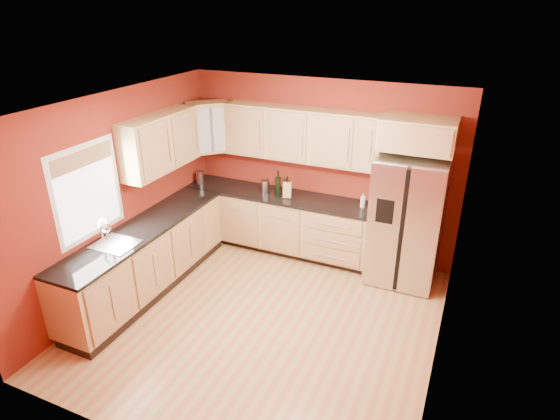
% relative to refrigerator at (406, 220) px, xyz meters
% --- Properties ---
extents(floor, '(4.00, 4.00, 0.00)m').
position_rel_refrigerator_xyz_m(floor, '(-1.35, -1.62, -0.89)').
color(floor, '#A4693F').
rests_on(floor, ground).
extents(ceiling, '(4.00, 4.00, 0.00)m').
position_rel_refrigerator_xyz_m(ceiling, '(-1.35, -1.62, 1.71)').
color(ceiling, white).
rests_on(ceiling, wall_back).
extents(wall_back, '(4.00, 0.04, 2.60)m').
position_rel_refrigerator_xyz_m(wall_back, '(-1.35, 0.38, 0.41)').
color(wall_back, maroon).
rests_on(wall_back, floor).
extents(wall_front, '(4.00, 0.04, 2.60)m').
position_rel_refrigerator_xyz_m(wall_front, '(-1.35, -3.62, 0.41)').
color(wall_front, maroon).
rests_on(wall_front, floor).
extents(wall_left, '(0.04, 4.00, 2.60)m').
position_rel_refrigerator_xyz_m(wall_left, '(-3.35, -1.62, 0.41)').
color(wall_left, maroon).
rests_on(wall_left, floor).
extents(wall_right, '(0.04, 4.00, 2.60)m').
position_rel_refrigerator_xyz_m(wall_right, '(0.65, -1.62, 0.41)').
color(wall_right, maroon).
rests_on(wall_right, floor).
extents(base_cabinets_back, '(2.90, 0.60, 0.88)m').
position_rel_refrigerator_xyz_m(base_cabinets_back, '(-1.90, 0.07, -0.45)').
color(base_cabinets_back, tan).
rests_on(base_cabinets_back, floor).
extents(base_cabinets_left, '(0.60, 2.80, 0.88)m').
position_rel_refrigerator_xyz_m(base_cabinets_left, '(-3.05, -1.62, -0.45)').
color(base_cabinets_left, tan).
rests_on(base_cabinets_left, floor).
extents(countertop_back, '(2.90, 0.62, 0.04)m').
position_rel_refrigerator_xyz_m(countertop_back, '(-1.90, 0.06, 0.01)').
color(countertop_back, black).
rests_on(countertop_back, base_cabinets_back).
extents(countertop_left, '(0.62, 2.80, 0.04)m').
position_rel_refrigerator_xyz_m(countertop_left, '(-3.04, -1.62, 0.01)').
color(countertop_left, black).
rests_on(countertop_left, base_cabinets_left).
extents(upper_cabinets_back, '(2.30, 0.33, 0.75)m').
position_rel_refrigerator_xyz_m(upper_cabinets_back, '(-1.60, 0.21, 0.94)').
color(upper_cabinets_back, tan).
rests_on(upper_cabinets_back, wall_back).
extents(upper_cabinets_left, '(0.33, 1.35, 0.75)m').
position_rel_refrigerator_xyz_m(upper_cabinets_left, '(-3.19, -0.90, 0.94)').
color(upper_cabinets_left, tan).
rests_on(upper_cabinets_left, wall_left).
extents(corner_upper_cabinet, '(0.67, 0.67, 0.75)m').
position_rel_refrigerator_xyz_m(corner_upper_cabinet, '(-3.02, 0.04, 0.94)').
color(corner_upper_cabinet, tan).
rests_on(corner_upper_cabinet, wall_back).
extents(over_fridge_cabinet, '(0.92, 0.60, 0.40)m').
position_rel_refrigerator_xyz_m(over_fridge_cabinet, '(0.00, 0.07, 1.16)').
color(over_fridge_cabinet, tan).
rests_on(over_fridge_cabinet, wall_back).
extents(refrigerator, '(0.90, 0.75, 1.78)m').
position_rel_refrigerator_xyz_m(refrigerator, '(0.00, 0.00, 0.00)').
color(refrigerator, '#ADADB1').
rests_on(refrigerator, floor).
extents(window, '(0.03, 0.90, 1.00)m').
position_rel_refrigerator_xyz_m(window, '(-3.33, -2.12, 0.66)').
color(window, white).
rests_on(window, wall_left).
extents(sink_faucet, '(0.50, 0.42, 0.30)m').
position_rel_refrigerator_xyz_m(sink_faucet, '(-3.04, -2.12, 0.18)').
color(sink_faucet, silver).
rests_on(sink_faucet, countertop_left).
extents(canister_left, '(0.13, 0.13, 0.20)m').
position_rel_refrigerator_xyz_m(canister_left, '(-3.20, -0.01, 0.13)').
color(canister_left, '#ADADB1').
rests_on(canister_left, countertop_back).
extents(canister_right, '(0.14, 0.14, 0.20)m').
position_rel_refrigerator_xyz_m(canister_right, '(-2.10, 0.05, 0.13)').
color(canister_right, '#ADADB1').
rests_on(canister_right, countertop_back).
extents(wine_bottle_a, '(0.10, 0.10, 0.37)m').
position_rel_refrigerator_xyz_m(wine_bottle_a, '(-1.89, 0.06, 0.22)').
color(wine_bottle_a, black).
rests_on(wine_bottle_a, countertop_back).
extents(wine_bottle_b, '(0.08, 0.08, 0.31)m').
position_rel_refrigerator_xyz_m(wine_bottle_b, '(-1.74, 0.05, 0.18)').
color(wine_bottle_b, black).
rests_on(wine_bottle_b, countertop_back).
extents(knife_block, '(0.14, 0.13, 0.23)m').
position_rel_refrigerator_xyz_m(knife_block, '(-1.73, 0.03, 0.15)').
color(knife_block, tan).
rests_on(knife_block, countertop_back).
extents(soap_dispenser, '(0.08, 0.08, 0.20)m').
position_rel_refrigerator_xyz_m(soap_dispenser, '(-0.63, 0.11, 0.13)').
color(soap_dispenser, silver).
rests_on(soap_dispenser, countertop_back).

